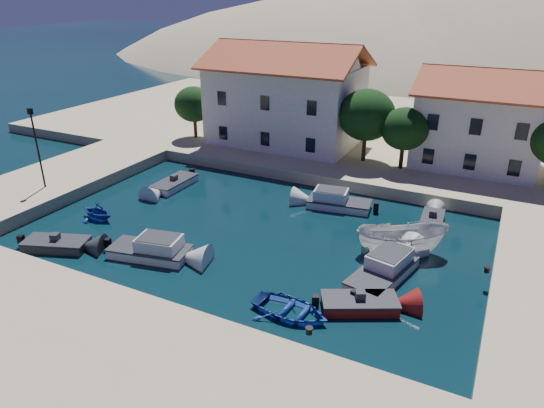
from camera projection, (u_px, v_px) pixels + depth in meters
The scene contains 20 objects.
ground at pixel (158, 313), 24.84m from camera, with size 400.00×400.00×0.00m, color black.
quay_south at pixel (63, 383), 19.73m from camera, with size 52.00×12.00×1.00m, color tan.
quay_west at pixel (54, 181), 40.62m from camera, with size 8.00×20.00×1.00m, color tan.
quay_north at pixel (387, 132), 54.89m from camera, with size 80.00×36.00×1.00m, color tan.
hills at pixel (532, 152), 126.88m from camera, with size 254.00×176.00×99.00m.
building_left at pixel (286, 93), 47.80m from camera, with size 14.70×9.45×9.70m.
building_mid at pixel (481, 117), 41.52m from camera, with size 10.50×8.40×8.30m.
trees at pixel (383, 121), 41.85m from camera, with size 37.30×5.30×6.45m.
lamppost at pixel (36, 141), 36.65m from camera, with size 0.35×0.25×6.22m.
bollards at pixel (243, 271), 26.38m from camera, with size 29.36×9.56×0.30m.
motorboat_grey_sw at pixel (57, 244), 30.97m from camera, with size 4.41×3.09×1.25m.
cabin_cruiser_south at pixel (150, 249), 29.99m from camera, with size 5.34×3.09×1.60m.
rowboat_south at pixel (290, 314), 24.75m from camera, with size 2.95×4.12×0.85m, color #1B3D96.
motorboat_red_se at pixel (360, 304), 25.08m from camera, with size 4.29×3.34×1.25m.
cabin_cruiser_east at pixel (383, 271), 27.65m from camera, with size 3.30×5.74×1.60m.
boat_east at pixel (400, 253), 30.49m from camera, with size 2.14×5.70×2.20m, color silver.
motorboat_white_ne at pixel (432, 220), 34.19m from camera, with size 1.69×3.25×1.25m.
rowboat_west at pixel (98, 219), 35.14m from camera, with size 2.39×2.77×1.46m, color #1B3D96.
motorboat_white_west at pixel (174, 184), 40.75m from camera, with size 1.95×4.37×1.25m.
cabin_cruiser_north at pixel (339, 202), 36.72m from camera, with size 4.98×2.67×1.60m.
Camera 1 is at (14.41, -15.67, 15.14)m, focal length 32.00 mm.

